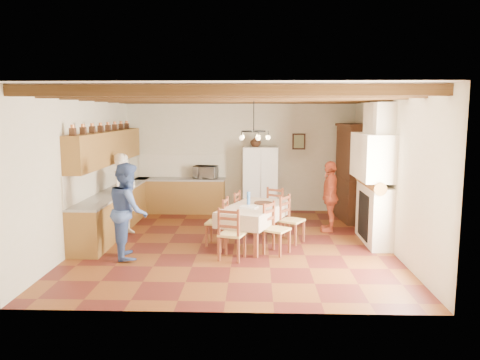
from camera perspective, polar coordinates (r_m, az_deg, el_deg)
name	(u,v)px	position (r m, az deg, el deg)	size (l,w,h in m)	color
floor	(235,244)	(9.47, -0.67, -7.83)	(6.00, 6.50, 0.02)	#521C16
ceiling	(234,91)	(9.10, -0.70, 10.75)	(6.00, 6.50, 0.02)	white
wall_back	(240,155)	(12.40, -0.01, 3.12)	(6.00, 0.02, 3.00)	beige
wall_front	(223,201)	(5.95, -2.09, -2.56)	(6.00, 0.02, 3.00)	beige
wall_left	(83,169)	(9.77, -18.61, 1.28)	(0.02, 6.50, 3.00)	beige
wall_right	(389,170)	(9.52, 17.73, 1.15)	(0.02, 6.50, 3.00)	beige
ceiling_beams	(234,97)	(9.10, -0.70, 10.13)	(6.00, 6.30, 0.16)	#3B230D
lower_cabinets_left	(116,211)	(10.83, -14.88, -3.65)	(0.60, 4.30, 0.86)	brown
lower_cabinets_back	(181,196)	(12.39, -7.25, -1.95)	(2.30, 0.60, 0.86)	brown
countertop_left	(115,191)	(10.74, -14.97, -1.30)	(0.62, 4.30, 0.04)	gray
countertop_back	(180,179)	(12.32, -7.29, 0.11)	(2.34, 0.62, 0.04)	gray
backsplash_left	(102,177)	(10.78, -16.48, 0.39)	(0.03, 4.30, 0.60)	white
backsplash_back	(182,166)	(12.56, -7.11, 1.74)	(2.30, 0.03, 0.60)	white
upper_cabinets	(108,147)	(10.67, -15.81, 3.85)	(0.35, 4.20, 0.70)	brown
fireplace	(371,174)	(9.65, 15.73, 0.72)	(0.56, 1.60, 2.80)	beige
wall_picture	(299,142)	(12.39, 7.19, 4.67)	(0.34, 0.03, 0.42)	black
refrigerator	(261,180)	(12.06, 2.53, -0.05)	(0.87, 0.72, 1.74)	white
hutch	(352,173)	(11.61, 13.50, 0.89)	(0.54, 1.29, 2.34)	#351D11
dining_table	(253,210)	(9.28, 1.64, -3.67)	(1.49, 1.99, 0.78)	silver
chandelier	(254,131)	(9.08, 1.68, 5.96)	(0.47, 0.47, 0.03)	black
chair_left_near	(217,221)	(9.26, -2.81, -5.07)	(0.42, 0.40, 0.96)	brown
chair_left_far	(230,213)	(9.98, -1.29, -4.08)	(0.42, 0.40, 0.96)	brown
chair_right_near	(277,228)	(8.73, 4.51, -5.91)	(0.42, 0.40, 0.96)	brown
chair_right_far	(292,219)	(9.47, 6.38, -4.81)	(0.42, 0.40, 0.96)	brown
chair_end_near	(232,233)	(8.38, -0.99, -6.50)	(0.42, 0.40, 0.96)	brown
chair_end_far	(272,210)	(10.32, 3.88, -3.68)	(0.42, 0.40, 0.96)	brown
person_man	(124,194)	(10.29, -13.91, -1.69)	(0.64, 0.42, 1.76)	white
person_woman_blue	(128,210)	(8.68, -13.46, -3.61)	(0.84, 0.65, 1.73)	#425DA1
person_woman_red	(330,196)	(10.48, 10.90, -1.96)	(0.92, 0.38, 1.56)	#C44D2E
microwave	(206,172)	(12.20, -4.21, 0.95)	(0.59, 0.40, 0.33)	silver
fridge_vase	(256,141)	(11.96, 1.92, 4.76)	(0.27, 0.27, 0.29)	#351D11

